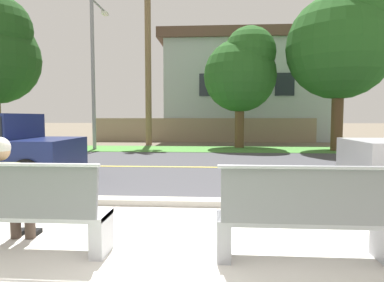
# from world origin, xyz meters

# --- Properties ---
(ground_plane) EXTENTS (140.00, 140.00, 0.00)m
(ground_plane) POSITION_xyz_m (0.00, 8.00, 0.00)
(ground_plane) COLOR #665B4C
(sidewalk_pavement) EXTENTS (44.00, 3.60, 0.01)m
(sidewalk_pavement) POSITION_xyz_m (0.00, 0.40, 0.01)
(sidewalk_pavement) COLOR beige
(sidewalk_pavement) RESTS_ON ground_plane
(curb_edge) EXTENTS (44.00, 0.30, 0.11)m
(curb_edge) POSITION_xyz_m (0.00, 2.35, 0.06)
(curb_edge) COLOR #ADA89E
(curb_edge) RESTS_ON ground_plane
(street_asphalt) EXTENTS (52.00, 8.00, 0.01)m
(street_asphalt) POSITION_xyz_m (0.00, 6.50, 0.00)
(street_asphalt) COLOR #424247
(street_asphalt) RESTS_ON ground_plane
(road_centre_line) EXTENTS (48.00, 0.14, 0.01)m
(road_centre_line) POSITION_xyz_m (0.00, 6.50, 0.01)
(road_centre_line) COLOR #E0CC4C
(road_centre_line) RESTS_ON ground_plane
(far_verge_grass) EXTENTS (48.00, 2.80, 0.02)m
(far_verge_grass) POSITION_xyz_m (0.00, 11.93, 0.01)
(far_verge_grass) COLOR #478438
(far_verge_grass) RESTS_ON ground_plane
(bench_left) EXTENTS (1.76, 0.48, 1.01)m
(bench_left) POSITION_xyz_m (-1.46, 0.29, 0.45)
(bench_left) COLOR silver
(bench_left) RESTS_ON ground_plane
(bench_right) EXTENTS (1.76, 0.48, 1.01)m
(bench_right) POSITION_xyz_m (1.46, 0.29, 0.45)
(bench_right) COLOR #9EA0A8
(bench_right) RESTS_ON ground_plane
(seated_person_olive) EXTENTS (0.52, 0.68, 1.25)m
(seated_person_olive) POSITION_xyz_m (-1.74, 0.46, 0.68)
(seated_person_olive) COLOR #47382D
(seated_person_olive) RESTS_ON ground_plane
(streetlamp) EXTENTS (0.24, 2.10, 6.86)m
(streetlamp) POSITION_xyz_m (-4.85, 11.74, 3.93)
(streetlamp) COLOR gray
(streetlamp) RESTS_ON ground_plane
(shade_tree_left) EXTENTS (3.41, 3.41, 5.63)m
(shade_tree_left) POSITION_xyz_m (1.87, 12.76, 3.66)
(shade_tree_left) COLOR brown
(shade_tree_left) RESTS_ON ground_plane
(shade_tree_centre) EXTENTS (4.46, 4.46, 7.36)m
(shade_tree_centre) POSITION_xyz_m (6.02, 11.57, 4.78)
(shade_tree_centre) COLOR brown
(shade_tree_centre) RESTS_ON ground_plane
(palm_tree_tall) EXTENTS (2.09, 1.98, 9.00)m
(palm_tree_tall) POSITION_xyz_m (-2.88, 14.16, 7.20)
(palm_tree_tall) COLOR brown
(palm_tree_tall) RESTS_ON ground_plane
(garden_wall) EXTENTS (13.00, 0.36, 1.40)m
(garden_wall) POSITION_xyz_m (-0.08, 16.40, 0.70)
(garden_wall) COLOR gray
(garden_wall) RESTS_ON ground_plane
(house_across_street) EXTENTS (10.47, 6.91, 6.68)m
(house_across_street) POSITION_xyz_m (2.42, 19.60, 3.39)
(house_across_street) COLOR #A3ADB2
(house_across_street) RESTS_ON ground_plane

